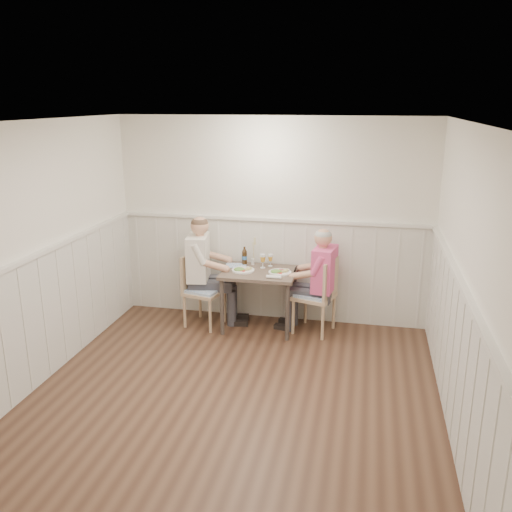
% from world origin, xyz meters
% --- Properties ---
extents(ground_plane, '(4.50, 4.50, 0.00)m').
position_xyz_m(ground_plane, '(0.00, 0.00, 0.00)').
color(ground_plane, '#422A1C').
extents(room_shell, '(4.04, 4.54, 2.60)m').
position_xyz_m(room_shell, '(0.00, 0.00, 1.52)').
color(room_shell, white).
rests_on(room_shell, ground).
extents(wainscot, '(4.00, 4.49, 1.34)m').
position_xyz_m(wainscot, '(0.00, 0.69, 0.69)').
color(wainscot, silver).
rests_on(wainscot, ground).
extents(dining_table, '(0.90, 0.70, 0.75)m').
position_xyz_m(dining_table, '(-0.09, 1.84, 0.65)').
color(dining_table, '#4B3B32').
rests_on(dining_table, ground).
extents(chair_right, '(0.55, 0.55, 0.95)m').
position_xyz_m(chair_right, '(0.65, 1.86, 0.51)').
color(chair_right, tan).
rests_on(chair_right, ground).
extents(chair_left, '(0.52, 0.52, 0.92)m').
position_xyz_m(chair_left, '(-0.84, 1.80, 0.50)').
color(chair_left, tan).
rests_on(chair_left, ground).
extents(man_in_pink, '(0.66, 0.46, 1.34)m').
position_xyz_m(man_in_pink, '(0.67, 1.88, 0.56)').
color(man_in_pink, '#3F3F47').
rests_on(man_in_pink, ground).
extents(diner_cream, '(0.71, 0.50, 1.42)m').
position_xyz_m(diner_cream, '(-0.84, 1.87, 0.59)').
color(diner_cream, '#3F3F47').
rests_on(diner_cream, ground).
extents(plate_man, '(0.28, 0.28, 0.07)m').
position_xyz_m(plate_man, '(0.16, 1.81, 0.77)').
color(plate_man, white).
rests_on(plate_man, dining_table).
extents(plate_diner, '(0.28, 0.28, 0.07)m').
position_xyz_m(plate_diner, '(-0.30, 1.79, 0.77)').
color(plate_diner, white).
rests_on(plate_diner, dining_table).
extents(beer_glass_a, '(0.06, 0.06, 0.16)m').
position_xyz_m(beer_glass_a, '(0.01, 2.07, 0.85)').
color(beer_glass_a, silver).
rests_on(beer_glass_a, dining_table).
extents(beer_glass_b, '(0.07, 0.07, 0.18)m').
position_xyz_m(beer_glass_b, '(-0.07, 1.98, 0.87)').
color(beer_glass_b, silver).
rests_on(beer_glass_b, dining_table).
extents(beer_bottle, '(0.07, 0.07, 0.23)m').
position_xyz_m(beer_bottle, '(-0.33, 2.08, 0.85)').
color(beer_bottle, '#32200F').
rests_on(beer_bottle, dining_table).
extents(rolled_napkin, '(0.18, 0.04, 0.04)m').
position_xyz_m(rolled_napkin, '(0.14, 1.59, 0.77)').
color(rolled_napkin, white).
rests_on(rolled_napkin, dining_table).
extents(grass_vase, '(0.04, 0.04, 0.38)m').
position_xyz_m(grass_vase, '(-0.22, 2.09, 0.92)').
color(grass_vase, silver).
rests_on(grass_vase, dining_table).
extents(gingham_mat, '(0.28, 0.23, 0.01)m').
position_xyz_m(gingham_mat, '(-0.42, 2.00, 0.75)').
color(gingham_mat, '#4875AE').
rests_on(gingham_mat, dining_table).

